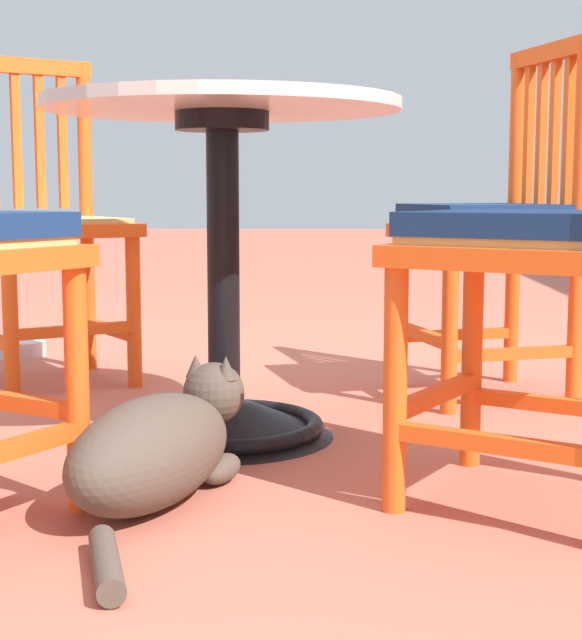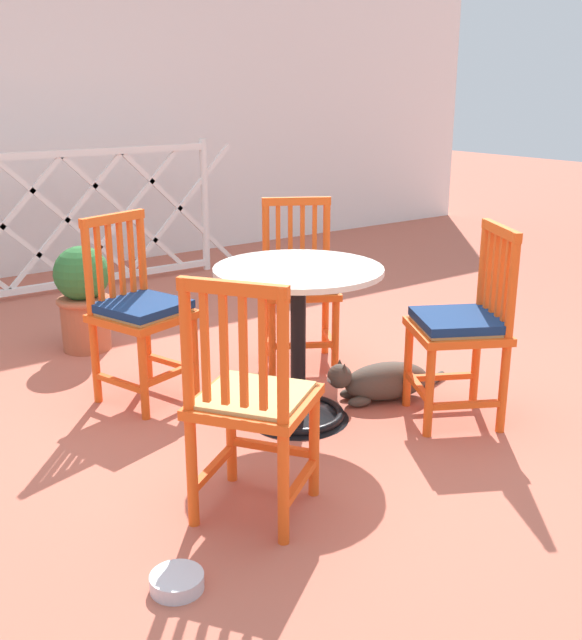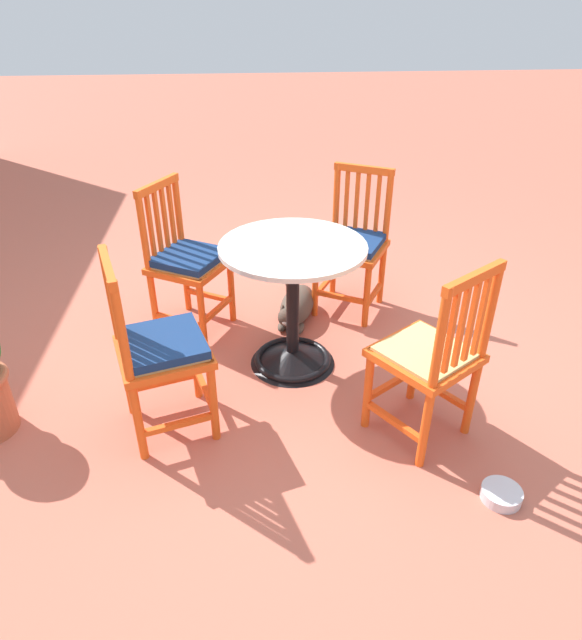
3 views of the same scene
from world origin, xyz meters
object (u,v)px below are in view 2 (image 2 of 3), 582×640
object	(u,v)px
orange_chair_tucked_in	(251,404)
cafe_table	(298,362)
orange_chair_facing_out	(462,327)
orange_chair_at_corner	(140,312)
orange_chair_near_fence	(300,286)
tabby_cat	(379,382)
pet_water_bowl	(177,582)
terracotta_planter	(83,296)

from	to	relation	value
orange_chair_tucked_in	cafe_table	bearing A→B (deg)	42.13
orange_chair_facing_out	cafe_table	bearing A→B (deg)	144.61
orange_chair_at_corner	orange_chair_near_fence	bearing A→B (deg)	-3.64
orange_chair_at_corner	orange_chair_near_fence	distance (m)	0.92
cafe_table	tabby_cat	xyz separation A→B (m)	(0.46, -0.06, -0.19)
orange_chair_tucked_in	tabby_cat	xyz separation A→B (m)	(1.08, 0.50, -0.34)
pet_water_bowl	orange_chair_near_fence	bearing A→B (deg)	42.61
cafe_table	terracotta_planter	distance (m)	1.58
orange_chair_tucked_in	orange_chair_near_fence	size ratio (longest dim) A/B	1.00
tabby_cat	terracotta_planter	world-z (taller)	terracotta_planter
orange_chair_facing_out	orange_chair_tucked_in	bearing A→B (deg)	-173.90
terracotta_planter	orange_chair_facing_out	bearing A→B (deg)	-62.07
orange_chair_at_corner	pet_water_bowl	size ratio (longest dim) A/B	5.36
orange_chair_tucked_in	orange_chair_facing_out	distance (m)	1.23
cafe_table	orange_chair_tucked_in	world-z (taller)	orange_chair_tucked_in
orange_chair_facing_out	orange_chair_near_fence	bearing A→B (deg)	98.83
orange_chair_near_fence	tabby_cat	size ratio (longest dim) A/B	1.23
tabby_cat	orange_chair_near_fence	bearing A→B (deg)	90.95
cafe_table	orange_chair_near_fence	world-z (taller)	orange_chair_near_fence
cafe_table	orange_chair_tucked_in	size ratio (longest dim) A/B	0.83
terracotta_planter	pet_water_bowl	bearing A→B (deg)	-105.12
orange_chair_at_corner	orange_chair_facing_out	size ratio (longest dim) A/B	1.00
orange_chair_facing_out	tabby_cat	size ratio (longest dim) A/B	1.23
orange_chair_tucked_in	tabby_cat	size ratio (longest dim) A/B	1.23
orange_chair_at_corner	orange_chair_tucked_in	size ratio (longest dim) A/B	1.00
orange_chair_near_fence	cafe_table	bearing A→B (deg)	-127.12
cafe_table	pet_water_bowl	distance (m)	1.34
orange_chair_facing_out	tabby_cat	xyz separation A→B (m)	(-0.15, 0.37, -0.35)
tabby_cat	terracotta_planter	xyz separation A→B (m)	(-0.89, 1.58, 0.23)
orange_chair_at_corner	tabby_cat	xyz separation A→B (m)	(0.93, -0.71, -0.35)
orange_chair_tucked_in	pet_water_bowl	distance (m)	0.64
orange_chair_at_corner	orange_chair_tucked_in	xyz separation A→B (m)	(-0.15, -1.21, -0.01)
orange_chair_at_corner	orange_chair_facing_out	bearing A→B (deg)	-44.98
cafe_table	tabby_cat	bearing A→B (deg)	-7.36
orange_chair_at_corner	pet_water_bowl	xyz separation A→B (m)	(-0.58, -1.44, -0.42)
orange_chair_facing_out	pet_water_bowl	bearing A→B (deg)	-167.80
orange_chair_at_corner	orange_chair_tucked_in	world-z (taller)	same
orange_chair_tucked_in	orange_chair_near_fence	bearing A→B (deg)	47.18
terracotta_planter	tabby_cat	bearing A→B (deg)	-60.70
cafe_table	orange_chair_facing_out	world-z (taller)	orange_chair_facing_out
cafe_table	pet_water_bowl	bearing A→B (deg)	-143.16
orange_chair_near_fence	terracotta_planter	distance (m)	1.28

